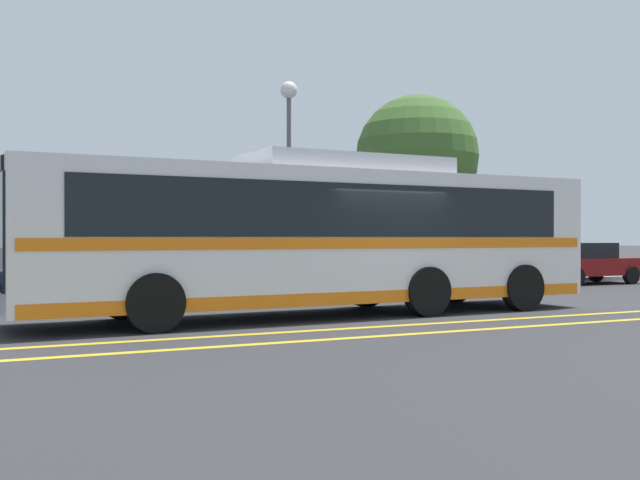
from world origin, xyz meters
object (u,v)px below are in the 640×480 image
parked_car_2 (282,267)px  parked_car_4 (586,263)px  street_lamp (289,135)px  transit_bus (321,234)px  parked_car_1 (32,275)px  parked_car_3 (460,268)px  tree_0 (417,157)px

parked_car_2 → parked_car_4: parked_car_2 is taller
street_lamp → transit_bus: bearing=-108.6°
parked_car_1 → parked_car_2: 6.36m
parked_car_3 → parked_car_4: size_ratio=1.01×
street_lamp → tree_0: 5.89m
parked_car_3 → transit_bus: bearing=126.9°
parked_car_2 → tree_0: (7.01, 4.14, 3.75)m
parked_car_1 → street_lamp: street_lamp is taller
parked_car_1 → parked_car_2: size_ratio=1.25×
transit_bus → street_lamp: bearing=-20.8°
parked_car_1 → street_lamp: 8.94m
transit_bus → street_lamp: 8.74m
transit_bus → tree_0: size_ratio=1.84×
parked_car_2 → parked_car_4: (11.37, 0.32, -0.06)m
tree_0 → parked_car_2: bearing=-149.4°
transit_bus → parked_car_4: (12.64, 5.42, -0.96)m
transit_bus → parked_car_2: transit_bus is taller
tree_0 → parked_car_1: bearing=-164.9°
parked_car_3 → tree_0: bearing=-12.4°
street_lamp → tree_0: (5.69, 1.50, -0.28)m
parked_car_3 → street_lamp: bearing=65.5°
parked_car_2 → parked_car_3: parked_car_2 is taller
transit_bus → parked_car_3: size_ratio=3.08×
parked_car_4 → street_lamp: street_lamp is taller
transit_bus → street_lamp: (2.60, 7.73, 3.13)m
parked_car_3 → parked_car_4: (5.21, -0.06, 0.07)m
transit_bus → parked_car_3: transit_bus is taller
parked_car_4 → street_lamp: size_ratio=0.62×
parked_car_1 → parked_car_4: bearing=-95.2°
parked_car_1 → street_lamp: size_ratio=0.78×
parked_car_4 → parked_car_2: bearing=-88.4°
parked_car_3 → parked_car_1: bearing=89.8°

